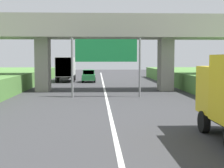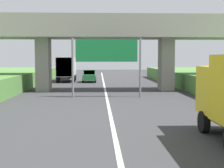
{
  "view_description": "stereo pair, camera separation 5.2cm",
  "coord_description": "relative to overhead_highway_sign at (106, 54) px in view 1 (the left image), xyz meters",
  "views": [
    {
      "loc": [
        -0.73,
        3.95,
        3.3
      ],
      "look_at": [
        0.0,
        20.66,
        2.0
      ],
      "focal_mm": 53.24,
      "sensor_mm": 36.0,
      "label": 1
    },
    {
      "loc": [
        -0.68,
        3.95,
        3.3
      ],
      "look_at": [
        0.0,
        20.66,
        2.0
      ],
      "focal_mm": 53.24,
      "sensor_mm": 36.0,
      "label": 2
    }
  ],
  "objects": [
    {
      "name": "truck_white",
      "position": [
        -5.18,
        19.22,
        -1.72
      ],
      "size": [
        2.44,
        7.3,
        3.44
      ],
      "color": "black",
      "rests_on": "ground"
    },
    {
      "name": "car_green",
      "position": [
        -1.95,
        17.94,
        -2.8
      ],
      "size": [
        1.86,
        4.1,
        1.72
      ],
      "color": "#236B38",
      "rests_on": "ground"
    },
    {
      "name": "lane_centre_stripe",
      "position": [
        0.0,
        -1.87,
        -3.65
      ],
      "size": [
        0.2,
        100.1,
        0.01
      ],
      "primitive_type": "cube",
      "color": "white",
      "rests_on": "ground"
    },
    {
      "name": "overpass_bridge",
      "position": [
        0.0,
        5.64,
        1.97
      ],
      "size": [
        40.0,
        4.8,
        7.5
      ],
      "color": "gray",
      "rests_on": "ground"
    },
    {
      "name": "overhead_highway_sign",
      "position": [
        0.0,
        0.0,
        0.0
      ],
      "size": [
        5.88,
        0.18,
        5.0
      ],
      "color": "slate",
      "rests_on": "ground"
    }
  ]
}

